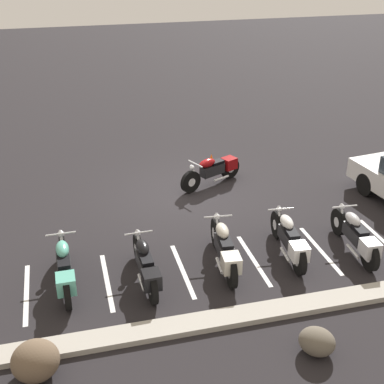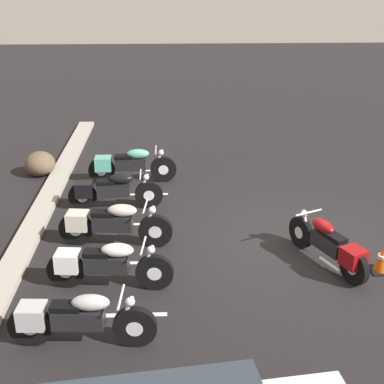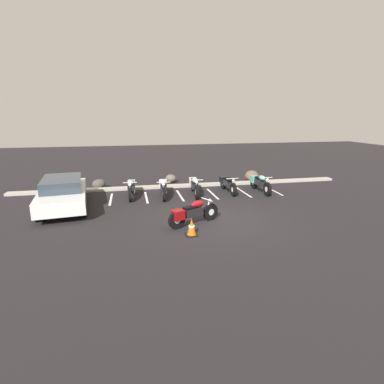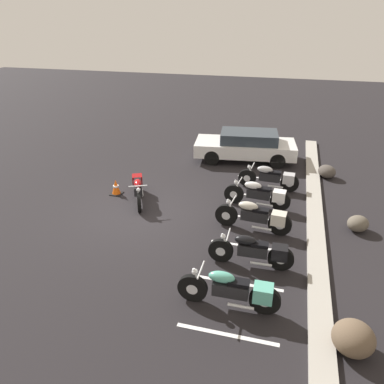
{
  "view_description": "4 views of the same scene",
  "coord_description": "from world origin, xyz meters",
  "px_view_note": "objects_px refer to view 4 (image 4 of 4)",
  "views": [
    {
      "loc": [
        3.3,
        13.19,
        6.72
      ],
      "look_at": [
        0.26,
        1.45,
        0.73
      ],
      "focal_mm": 50.0,
      "sensor_mm": 36.0,
      "label": 1
    },
    {
      "loc": [
        -9.46,
        2.56,
        5.24
      ],
      "look_at": [
        0.3,
        2.18,
        1.07
      ],
      "focal_mm": 50.0,
      "sensor_mm": 36.0,
      "label": 2
    },
    {
      "loc": [
        -2.92,
        -10.27,
        3.81
      ],
      "look_at": [
        -0.24,
        2.54,
        0.46
      ],
      "focal_mm": 28.0,
      "sensor_mm": 36.0,
      "label": 3
    },
    {
      "loc": [
        9.93,
        4.51,
        5.87
      ],
      "look_at": [
        -0.17,
        1.77,
        0.87
      ],
      "focal_mm": 35.0,
      "sensor_mm": 36.0,
      "label": 4
    }
  ],
  "objects_px": {
    "car_white": "(246,145)",
    "traffic_cone": "(116,187)",
    "parked_bike_0": "(271,178)",
    "parked_bike_3": "(255,251)",
    "landscape_rock_0": "(327,172)",
    "parked_bike_4": "(234,290)",
    "parked_bike_1": "(260,194)",
    "landscape_rock_2": "(353,338)",
    "motorcycle_maroon_featured": "(138,188)",
    "landscape_rock_1": "(358,224)",
    "parked_bike_2": "(257,216)"
  },
  "relations": [
    {
      "from": "parked_bike_0",
      "to": "parked_bike_3",
      "type": "bearing_deg",
      "value": 92.63
    },
    {
      "from": "parked_bike_0",
      "to": "traffic_cone",
      "type": "bearing_deg",
      "value": 22.6
    },
    {
      "from": "motorcycle_maroon_featured",
      "to": "landscape_rock_1",
      "type": "xyz_separation_m",
      "value": [
        0.23,
        7.1,
        -0.21
      ]
    },
    {
      "from": "parked_bike_2",
      "to": "parked_bike_3",
      "type": "xyz_separation_m",
      "value": [
        1.76,
        0.15,
        -0.03
      ]
    },
    {
      "from": "parked_bike_0",
      "to": "landscape_rock_2",
      "type": "height_order",
      "value": "parked_bike_0"
    },
    {
      "from": "parked_bike_0",
      "to": "parked_bike_1",
      "type": "relative_size",
      "value": 1.0
    },
    {
      "from": "parked_bike_0",
      "to": "car_white",
      "type": "relative_size",
      "value": 0.49
    },
    {
      "from": "parked_bike_1",
      "to": "landscape_rock_1",
      "type": "bearing_deg",
      "value": 170.44
    },
    {
      "from": "motorcycle_maroon_featured",
      "to": "parked_bike_1",
      "type": "xyz_separation_m",
      "value": [
        -0.54,
        4.13,
        0.01
      ]
    },
    {
      "from": "parked_bike_1",
      "to": "car_white",
      "type": "height_order",
      "value": "car_white"
    },
    {
      "from": "landscape_rock_0",
      "to": "parked_bike_3",
      "type": "bearing_deg",
      "value": -17.74
    },
    {
      "from": "landscape_rock_2",
      "to": "traffic_cone",
      "type": "bearing_deg",
      "value": -125.08
    },
    {
      "from": "motorcycle_maroon_featured",
      "to": "car_white",
      "type": "distance_m",
      "value": 5.76
    },
    {
      "from": "parked_bike_1",
      "to": "traffic_cone",
      "type": "height_order",
      "value": "parked_bike_1"
    },
    {
      "from": "parked_bike_1",
      "to": "landscape_rock_2",
      "type": "distance_m",
      "value": 6.0
    },
    {
      "from": "parked_bike_2",
      "to": "parked_bike_1",
      "type": "bearing_deg",
      "value": -82.79
    },
    {
      "from": "car_white",
      "to": "landscape_rock_2",
      "type": "distance_m",
      "value": 10.45
    },
    {
      "from": "parked_bike_1",
      "to": "parked_bike_3",
      "type": "bearing_deg",
      "value": 98.54
    },
    {
      "from": "parked_bike_1",
      "to": "landscape_rock_2",
      "type": "bearing_deg",
      "value": 117.74
    },
    {
      "from": "parked_bike_2",
      "to": "car_white",
      "type": "distance_m",
      "value": 6.0
    },
    {
      "from": "parked_bike_4",
      "to": "landscape_rock_0",
      "type": "xyz_separation_m",
      "value": [
        -8.16,
        2.37,
        -0.22
      ]
    },
    {
      "from": "landscape_rock_0",
      "to": "parked_bike_4",
      "type": "bearing_deg",
      "value": -16.17
    },
    {
      "from": "car_white",
      "to": "traffic_cone",
      "type": "bearing_deg",
      "value": 42.39
    },
    {
      "from": "parked_bike_2",
      "to": "car_white",
      "type": "xyz_separation_m",
      "value": [
        -5.89,
        -1.13,
        0.2
      ]
    },
    {
      "from": "landscape_rock_1",
      "to": "landscape_rock_2",
      "type": "distance_m",
      "value": 4.81
    },
    {
      "from": "motorcycle_maroon_featured",
      "to": "parked_bike_3",
      "type": "height_order",
      "value": "parked_bike_3"
    },
    {
      "from": "motorcycle_maroon_featured",
      "to": "parked_bike_0",
      "type": "relative_size",
      "value": 0.91
    },
    {
      "from": "motorcycle_maroon_featured",
      "to": "landscape_rock_1",
      "type": "bearing_deg",
      "value": 63.54
    },
    {
      "from": "parked_bike_3",
      "to": "car_white",
      "type": "relative_size",
      "value": 0.48
    },
    {
      "from": "parked_bike_0",
      "to": "landscape_rock_1",
      "type": "height_order",
      "value": "parked_bike_0"
    },
    {
      "from": "parked_bike_0",
      "to": "traffic_cone",
      "type": "xyz_separation_m",
      "value": [
        1.88,
        -5.32,
        -0.2
      ]
    },
    {
      "from": "parked_bike_0",
      "to": "landscape_rock_2",
      "type": "bearing_deg",
      "value": 109.48
    },
    {
      "from": "parked_bike_3",
      "to": "traffic_cone",
      "type": "relative_size",
      "value": 3.9
    },
    {
      "from": "parked_bike_0",
      "to": "motorcycle_maroon_featured",
      "type": "bearing_deg",
      "value": 28.52
    },
    {
      "from": "parked_bike_3",
      "to": "landscape_rock_0",
      "type": "height_order",
      "value": "parked_bike_3"
    },
    {
      "from": "parked_bike_2",
      "to": "landscape_rock_2",
      "type": "height_order",
      "value": "parked_bike_2"
    },
    {
      "from": "parked_bike_3",
      "to": "parked_bike_4",
      "type": "relative_size",
      "value": 0.96
    },
    {
      "from": "parked_bike_0",
      "to": "parked_bike_4",
      "type": "bearing_deg",
      "value": 90.3
    },
    {
      "from": "landscape_rock_1",
      "to": "parked_bike_0",
      "type": "bearing_deg",
      "value": -130.24
    },
    {
      "from": "parked_bike_0",
      "to": "parked_bike_4",
      "type": "xyz_separation_m",
      "value": [
        6.48,
        -0.32,
        0.01
      ]
    },
    {
      "from": "motorcycle_maroon_featured",
      "to": "landscape_rock_2",
      "type": "relative_size",
      "value": 2.51
    },
    {
      "from": "parked_bike_1",
      "to": "parked_bike_4",
      "type": "distance_m",
      "value": 4.95
    },
    {
      "from": "car_white",
      "to": "traffic_cone",
      "type": "relative_size",
      "value": 8.06
    },
    {
      "from": "motorcycle_maroon_featured",
      "to": "landscape_rock_1",
      "type": "distance_m",
      "value": 7.11
    },
    {
      "from": "landscape_rock_2",
      "to": "traffic_cone",
      "type": "xyz_separation_m",
      "value": [
        -5.19,
        -7.39,
        -0.07
      ]
    },
    {
      "from": "parked_bike_4",
      "to": "traffic_cone",
      "type": "height_order",
      "value": "parked_bike_4"
    },
    {
      "from": "parked_bike_1",
      "to": "landscape_rock_1",
      "type": "height_order",
      "value": "parked_bike_1"
    },
    {
      "from": "parked_bike_1",
      "to": "car_white",
      "type": "xyz_separation_m",
      "value": [
        -4.34,
        -1.08,
        0.22
      ]
    },
    {
      "from": "motorcycle_maroon_featured",
      "to": "parked_bike_4",
      "type": "distance_m",
      "value": 5.99
    },
    {
      "from": "motorcycle_maroon_featured",
      "to": "parked_bike_4",
      "type": "bearing_deg",
      "value": 18.02
    }
  ]
}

